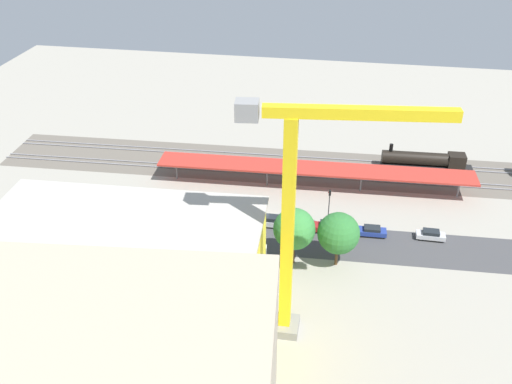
% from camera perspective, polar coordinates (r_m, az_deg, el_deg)
% --- Properties ---
extents(ground_plane, '(171.40, 171.40, 0.00)m').
position_cam_1_polar(ground_plane, '(93.80, 0.56, -2.76)').
color(ground_plane, '#9E998C').
rests_on(ground_plane, ground).
extents(rail_bed, '(107.57, 18.24, 0.01)m').
position_cam_1_polar(rail_bed, '(110.09, 2.16, 2.69)').
color(rail_bed, '#665E54').
rests_on(rail_bed, ground).
extents(street_asphalt, '(107.38, 12.86, 0.01)m').
position_cam_1_polar(street_asphalt, '(89.78, 0.05, -4.48)').
color(street_asphalt, '#424244').
rests_on(street_asphalt, ground).
extents(track_rails, '(107.06, 11.81, 0.12)m').
position_cam_1_polar(track_rails, '(110.00, 2.16, 2.78)').
color(track_rails, '#9E9EA8').
rests_on(track_rails, ground).
extents(platform_canopy_near, '(56.18, 7.34, 4.10)m').
position_cam_1_polar(platform_canopy_near, '(101.24, 5.86, 2.36)').
color(platform_canopy_near, '#B73328').
rests_on(platform_canopy_near, ground).
extents(locomotive, '(17.00, 3.12, 4.87)m').
position_cam_1_polar(locomotive, '(112.60, 16.84, 2.96)').
color(locomotive, black).
rests_on(locomotive, ground).
extents(parked_car_0, '(4.45, 1.76, 1.59)m').
position_cam_1_polar(parked_car_0, '(92.92, 17.12, -4.17)').
color(parked_car_0, black).
rests_on(parked_car_0, ground).
extents(parked_car_1, '(4.58, 1.99, 1.54)m').
position_cam_1_polar(parked_car_1, '(91.54, 11.55, -3.91)').
color(parked_car_1, black).
rests_on(parked_car_1, ground).
extents(parked_car_2, '(4.56, 1.95, 1.73)m').
position_cam_1_polar(parked_car_2, '(91.21, 7.21, -3.54)').
color(parked_car_2, black).
rests_on(parked_car_2, ground).
extents(parked_car_3, '(4.77, 1.87, 1.83)m').
position_cam_1_polar(parked_car_3, '(91.77, 1.78, -3.01)').
color(parked_car_3, black).
rests_on(parked_car_3, ground).
extents(parked_car_4, '(4.15, 1.99, 1.75)m').
position_cam_1_polar(parked_car_4, '(92.65, -2.87, -2.70)').
color(parked_car_4, black).
rests_on(parked_car_4, ground).
extents(parked_car_5, '(4.06, 1.90, 1.72)m').
position_cam_1_polar(parked_car_5, '(94.82, -7.58, -2.11)').
color(parked_car_5, black).
rests_on(parked_car_5, ground).
extents(parked_car_6, '(4.47, 1.88, 1.75)m').
position_cam_1_polar(parked_car_6, '(97.11, -11.89, -1.68)').
color(parked_car_6, black).
rests_on(parked_car_6, ground).
extents(parked_car_7, '(4.41, 1.92, 1.73)m').
position_cam_1_polar(parked_car_7, '(99.94, -16.12, -1.28)').
color(parked_car_7, black).
rests_on(parked_car_7, ground).
extents(construction_building, '(33.01, 20.90, 14.69)m').
position_cam_1_polar(construction_building, '(70.94, -13.23, -9.10)').
color(construction_building, yellow).
rests_on(construction_building, ground).
extents(construction_roof_slab, '(33.63, 21.52, 0.40)m').
position_cam_1_polar(construction_roof_slab, '(66.45, -14.00, -4.09)').
color(construction_roof_slab, '#B7B2A8').
rests_on(construction_roof_slab, construction_building).
extents(tower_crane, '(22.41, 4.21, 30.78)m').
position_cam_1_polar(tower_crane, '(63.06, 4.50, -2.01)').
color(tower_crane, gray).
rests_on(tower_crane, ground).
extents(box_truck_0, '(9.30, 3.56, 3.24)m').
position_cam_1_polar(box_truck_0, '(82.84, -2.05, -6.58)').
color(box_truck_0, black).
rests_on(box_truck_0, ground).
extents(box_truck_1, '(8.86, 3.47, 3.38)m').
position_cam_1_polar(box_truck_1, '(87.42, -11.07, -4.92)').
color(box_truck_1, black).
rests_on(box_truck_1, ground).
extents(street_tree_0, '(5.33, 5.33, 7.33)m').
position_cam_1_polar(street_tree_0, '(93.22, -20.37, -1.78)').
color(street_tree_0, brown).
rests_on(street_tree_0, ground).
extents(street_tree_1, '(6.08, 6.08, 8.57)m').
position_cam_1_polar(street_tree_1, '(81.72, 8.28, -4.13)').
color(street_tree_1, brown).
rests_on(street_tree_1, ground).
extents(street_tree_2, '(5.42, 5.42, 8.08)m').
position_cam_1_polar(street_tree_2, '(83.79, -6.85, -3.17)').
color(street_tree_2, brown).
rests_on(street_tree_2, ground).
extents(street_tree_3, '(6.06, 6.06, 9.02)m').
position_cam_1_polar(street_tree_3, '(81.15, 3.86, -3.72)').
color(street_tree_3, brown).
rests_on(street_tree_3, ground).
extents(street_tree_4, '(5.65, 5.65, 7.66)m').
position_cam_1_polar(street_tree_4, '(83.98, -3.05, -3.32)').
color(street_tree_4, brown).
rests_on(street_tree_4, ground).
extents(traffic_light, '(0.50, 0.36, 7.06)m').
position_cam_1_polar(traffic_light, '(89.96, 7.35, -1.14)').
color(traffic_light, '#333333').
rests_on(traffic_light, ground).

